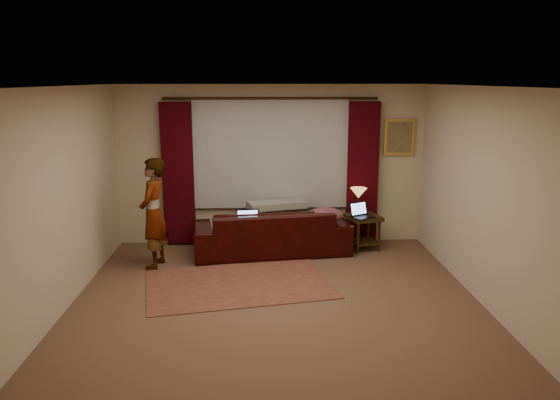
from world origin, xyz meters
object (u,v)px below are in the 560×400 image
(laptop_table, at_px, (363,210))
(person, at_px, (153,213))
(end_table, at_px, (363,232))
(tiffany_lamp, at_px, (358,201))
(sofa, at_px, (271,223))
(laptop_sofa, at_px, (249,220))

(laptop_table, bearing_deg, person, 160.81)
(end_table, bearing_deg, tiffany_lamp, 124.92)
(end_table, relative_size, person, 0.35)
(end_table, xyz_separation_m, laptop_table, (-0.03, -0.14, 0.40))
(end_table, relative_size, tiffany_lamp, 1.31)
(tiffany_lamp, relative_size, person, 0.27)
(end_table, bearing_deg, sofa, -175.04)
(end_table, height_order, person, person)
(laptop_sofa, relative_size, laptop_table, 1.07)
(laptop_sofa, relative_size, tiffany_lamp, 0.88)
(person, bearing_deg, laptop_table, 107.60)
(sofa, height_order, laptop_table, sofa)
(person, bearing_deg, sofa, 116.15)
(laptop_sofa, bearing_deg, laptop_table, 1.16)
(sofa, relative_size, person, 1.51)
(laptop_table, height_order, person, person)
(end_table, height_order, laptop_table, laptop_table)
(laptop_table, xyz_separation_m, person, (-3.14, -0.56, 0.13))
(laptop_table, bearing_deg, tiffany_lamp, 69.41)
(sofa, height_order, person, person)
(sofa, height_order, laptop_sofa, sofa)
(tiffany_lamp, bearing_deg, sofa, -170.60)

